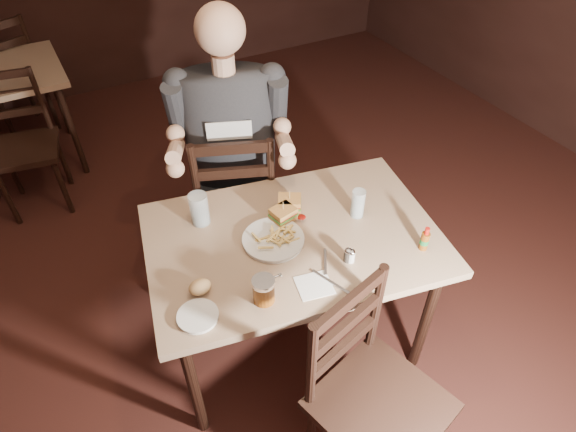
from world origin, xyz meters
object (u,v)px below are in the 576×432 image
bg_chair_near (24,149)px  hot_sauce (425,238)px  chair_far (236,196)px  chair_near (381,405)px  diner (228,118)px  dinner_plate (273,240)px  syrup_dispenser (264,290)px  glass_left (199,209)px  main_table (293,248)px  bg_chair_far (7,77)px  glass_right (358,203)px  side_plate (198,317)px  bg_table (3,83)px

bg_chair_near → hot_sauce: size_ratio=7.71×
chair_far → chair_near: bearing=110.7°
diner → dinner_plate: size_ratio=4.01×
bg_chair_near → syrup_dispenser: size_ratio=8.12×
chair_near → glass_left: chair_near is taller
main_table → bg_chair_far: 3.11m
bg_chair_far → diner: size_ratio=0.93×
main_table → diner: size_ratio=1.33×
bg_chair_near → diner: diner is taller
chair_far → chair_near: chair_far is taller
dinner_plate → diner: bearing=83.2°
bg_chair_near → chair_far: bearing=-39.8°
glass_right → syrup_dispenser: size_ratio=1.23×
chair_near → hot_sauce: bearing=24.3°
bg_chair_far → dinner_plate: 3.08m
main_table → glass_right: (0.32, -0.02, 0.15)m
side_plate → dinner_plate: bearing=27.6°
bg_chair_near → dinner_plate: bearing=-54.4°
main_table → glass_left: size_ratio=9.11×
chair_far → chair_near: (-0.01, -1.39, -0.01)m
side_plate → bg_table: bearing=100.8°
main_table → diner: diner is taller
main_table → glass_left: (-0.32, 0.28, 0.15)m
main_table → bg_chair_far: bearing=109.1°
hot_sauce → bg_chair_near: bearing=124.2°
glass_left → glass_right: glass_left is taller
chair_far → hot_sauce: 1.15m
chair_far → dinner_plate: bearing=103.1°
bg_chair_far → hot_sauce: size_ratio=8.23×
bg_chair_near → diner: size_ratio=0.87×
bg_chair_far → bg_chair_near: bg_chair_far is taller
bg_table → hot_sauce: size_ratio=6.86×
hot_sauce → main_table: bearing=144.1°
diner → hot_sauce: bearing=-42.8°
glass_right → diner: bearing=118.0°
chair_near → bg_chair_far: (-1.01, 3.65, 0.00)m
bg_chair_near → syrup_dispenser: bg_chair_near is taller
chair_far → bg_chair_near: (-1.02, 1.15, -0.04)m
chair_near → glass_right: bearing=48.8°
chair_near → diner: diner is taller
chair_far → glass_left: (-0.32, -0.40, 0.35)m
chair_near → hot_sauce: (0.46, 0.39, 0.34)m
bg_chair_near → hot_sauce: bg_chair_near is taller
glass_right → side_plate: bearing=-166.9°
syrup_dispenser → main_table: bearing=53.8°
glass_left → chair_near: bearing=-72.4°
diner → dinner_plate: bearing=-75.8°
main_table → chair_near: chair_near is taller
diner → hot_sauce: 1.09m
bg_chair_far → glass_left: 2.77m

